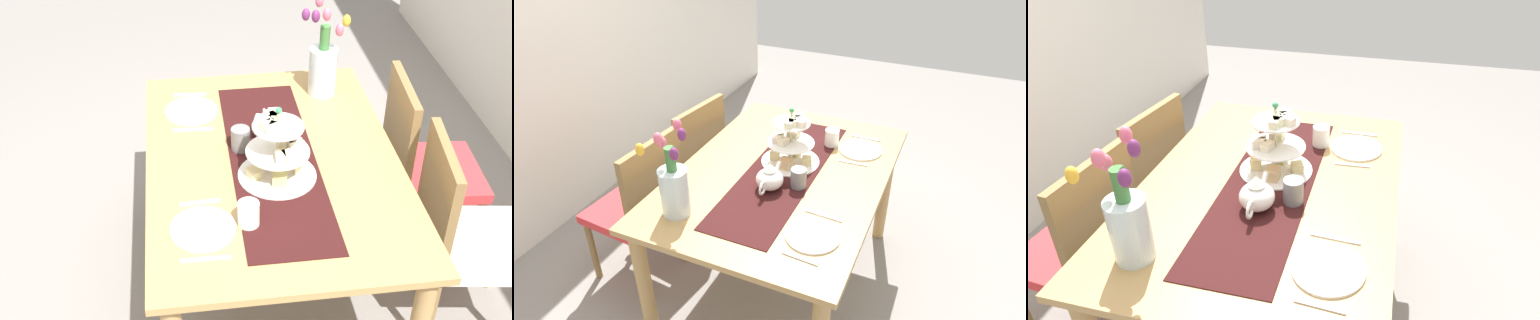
{
  "view_description": "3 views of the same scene",
  "coord_description": "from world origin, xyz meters",
  "views": [
    {
      "loc": [
        2.06,
        -0.34,
        2.29
      ],
      "look_at": [
        0.06,
        -0.08,
        0.81
      ],
      "focal_mm": 46.1,
      "sensor_mm": 36.0,
      "label": 1
    },
    {
      "loc": [
        -1.82,
        -0.74,
        2.02
      ],
      "look_at": [
        -0.03,
        0.06,
        0.83
      ],
      "focal_mm": 32.78,
      "sensor_mm": 36.0,
      "label": 2
    },
    {
      "loc": [
        -1.39,
        -0.41,
        1.75
      ],
      "look_at": [
        0.09,
        -0.04,
        0.82
      ],
      "focal_mm": 31.33,
      "sensor_mm": 36.0,
      "label": 3
    }
  ],
  "objects": [
    {
      "name": "ground_plane",
      "position": [
        0.0,
        0.0,
        0.0
      ],
      "size": [
        8.0,
        8.0,
        0.0
      ],
      "primitive_type": "plane",
      "color": "gray"
    },
    {
      "name": "room_wall_rear",
      "position": [
        0.0,
        1.6,
        1.3
      ],
      "size": [
        6.0,
        0.08,
        2.6
      ],
      "primitive_type": "cube",
      "color": "silver",
      "rests_on": "ground_plane"
    },
    {
      "name": "dining_table",
      "position": [
        0.0,
        0.0,
        0.64
      ],
      "size": [
        1.41,
        0.99,
        0.75
      ],
      "color": "tan",
      "rests_on": "ground_plane"
    },
    {
      "name": "chair_left",
      "position": [
        -0.24,
        0.72,
        0.5
      ],
      "size": [
        0.45,
        0.45,
        0.91
      ],
      "color": "olive",
      "rests_on": "ground_plane"
    },
    {
      "name": "chair_right",
      "position": [
        0.24,
        0.72,
        0.5
      ],
      "size": [
        0.47,
        0.47,
        0.91
      ],
      "color": "olive",
      "rests_on": "ground_plane"
    },
    {
      "name": "table_runner",
      "position": [
        0.0,
        0.0,
        0.76
      ],
      "size": [
        1.13,
        0.34,
        0.0
      ],
      "primitive_type": "cube",
      "color": "black",
      "rests_on": "dining_table"
    },
    {
      "name": "tiered_cake_stand",
      "position": [
        0.1,
        0.0,
        0.86
      ],
      "size": [
        0.3,
        0.3,
        0.3
      ],
      "color": "beige",
      "rests_on": "table_runner"
    },
    {
      "name": "teapot",
      "position": [
        -0.16,
        0.0,
        0.81
      ],
      "size": [
        0.24,
        0.13,
        0.14
      ],
      "color": "white",
      "rests_on": "table_runner"
    },
    {
      "name": "tulip_vase",
      "position": [
        -0.49,
        0.3,
        0.9
      ],
      "size": [
        0.17,
        0.22,
        0.44
      ],
      "color": "silver",
      "rests_on": "dining_table"
    },
    {
      "name": "dinner_plate_left",
      "position": [
        -0.4,
        -0.3,
        0.76
      ],
      "size": [
        0.23,
        0.23,
        0.01
      ],
      "primitive_type": "cylinder",
      "color": "white",
      "rests_on": "dining_table"
    },
    {
      "name": "fork_left",
      "position": [
        -0.54,
        -0.3,
        0.76
      ],
      "size": [
        0.03,
        0.15,
        0.01
      ],
      "primitive_type": "cube",
      "rotation": [
        0.0,
        0.0,
        -0.07
      ],
      "color": "silver",
      "rests_on": "dining_table"
    },
    {
      "name": "knife_left",
      "position": [
        -0.25,
        -0.3,
        0.76
      ],
      "size": [
        0.02,
        0.17,
        0.01
      ],
      "primitive_type": "cube",
      "rotation": [
        0.0,
        0.0,
        -0.06
      ],
      "color": "silver",
      "rests_on": "dining_table"
    },
    {
      "name": "dinner_plate_right",
      "position": [
        0.37,
        -0.3,
        0.76
      ],
      "size": [
        0.23,
        0.23,
        0.01
      ],
      "primitive_type": "cylinder",
      "color": "white",
      "rests_on": "dining_table"
    },
    {
      "name": "fork_right",
      "position": [
        0.23,
        -0.3,
        0.76
      ],
      "size": [
        0.02,
        0.15,
        0.01
      ],
      "primitive_type": "cube",
      "rotation": [
        0.0,
        0.0,
        0.06
      ],
      "color": "silver",
      "rests_on": "dining_table"
    },
    {
      "name": "knife_right",
      "position": [
        0.52,
        -0.3,
        0.76
      ],
      "size": [
        0.02,
        0.17,
        0.01
      ],
      "primitive_type": "cube",
      "rotation": [
        0.0,
        0.0,
        -0.01
      ],
      "color": "silver",
      "rests_on": "dining_table"
    },
    {
      "name": "mug_grey",
      "position": [
        -0.09,
        -0.12,
        0.81
      ],
      "size": [
        0.08,
        0.08,
        0.09
      ],
      "primitive_type": "cylinder",
      "color": "slate",
      "rests_on": "table_runner"
    },
    {
      "name": "mug_white_text",
      "position": [
        0.36,
        -0.14,
        0.8
      ],
      "size": [
        0.08,
        0.08,
        0.09
      ],
      "primitive_type": "cylinder",
      "color": "white",
      "rests_on": "dining_table"
    }
  ]
}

